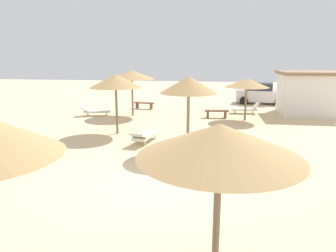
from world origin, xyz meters
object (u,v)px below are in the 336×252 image
at_px(parasol_2, 247,83).
at_px(lounger_0, 144,136).
at_px(parasol_1, 189,85).
at_px(beach_cabana, 308,93).
at_px(bench_0, 144,104).
at_px(lounger_1, 208,158).
at_px(bench_1, 217,112).
at_px(parasol_0, 116,81).
at_px(parked_car, 261,94).
at_px(lounger_4, 95,111).
at_px(parasol_6, 220,141).
at_px(lounger_2, 246,109).
at_px(parasol_4, 132,75).

distance_m(parasol_2, lounger_0, 7.83).
xyz_separation_m(parasol_1, beach_cabana, (7.21, 9.44, -1.25)).
height_order(bench_0, beach_cabana, beach_cabana).
height_order(lounger_1, bench_1, lounger_1).
relative_size(parasol_0, parked_car, 0.70).
bearing_deg(parasol_0, parked_car, 52.87).
bearing_deg(bench_1, parked_car, 61.01).
xyz_separation_m(lounger_1, lounger_4, (-7.53, 8.44, -0.01)).
xyz_separation_m(parasol_1, bench_1, (1.21, 7.27, -2.35)).
bearing_deg(parasol_6, lounger_0, 110.58).
relative_size(parasol_6, lounger_4, 1.38).
bearing_deg(lounger_2, parasol_0, -136.40).
height_order(parasol_4, parasol_6, parasol_4).
relative_size(parasol_4, parasol_6, 1.06).
relative_size(parked_car, beach_cabana, 1.10).
height_order(parasol_2, parasol_6, parasol_6).
bearing_deg(parasol_4, parasol_2, -3.21).
bearing_deg(lounger_1, parasol_6, -87.59).
bearing_deg(parked_car, lounger_1, -104.49).
relative_size(parasol_4, bench_0, 1.91).
bearing_deg(lounger_2, beach_cabana, 4.95).
relative_size(bench_1, parked_car, 0.36).
height_order(parasol_0, parked_car, parasol_0).
distance_m(parasol_0, parasol_4, 4.75).
xyz_separation_m(parasol_0, bench_0, (-0.32, 7.45, -2.27)).
relative_size(lounger_1, lounger_4, 0.95).
relative_size(parasol_2, parasol_6, 0.94).
relative_size(lounger_1, lounger_2, 1.00).
bearing_deg(lounger_1, lounger_2, 77.69).
bearing_deg(parked_car, bench_0, -156.21).
distance_m(bench_0, bench_1, 5.92).
height_order(lounger_0, lounger_1, lounger_1).
bearing_deg(lounger_4, parasol_6, -61.10).
height_order(parasol_6, lounger_4, parasol_6).
distance_m(lounger_0, bench_0, 9.09).
distance_m(parasol_2, bench_1, 2.61).
xyz_separation_m(parasol_0, parasol_1, (3.77, -2.47, 0.08)).
bearing_deg(parasol_1, beach_cabana, 52.66).
xyz_separation_m(parasol_1, parasol_2, (2.92, 6.79, -0.45)).
bearing_deg(parasol_1, lounger_1, -62.84).
bearing_deg(lounger_0, lounger_4, 128.94).
bearing_deg(beach_cabana, parasol_1, -127.34).
height_order(parasol_0, lounger_1, parasol_0).
bearing_deg(bench_0, bench_1, -26.49).
height_order(parasol_1, lounger_0, parasol_1).
height_order(parasol_1, bench_1, parasol_1).
bearing_deg(lounger_2, parasol_4, -165.61).
height_order(parasol_4, bench_1, parasol_4).
height_order(lounger_4, beach_cabana, beach_cabana).
relative_size(parasol_0, bench_1, 1.93).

